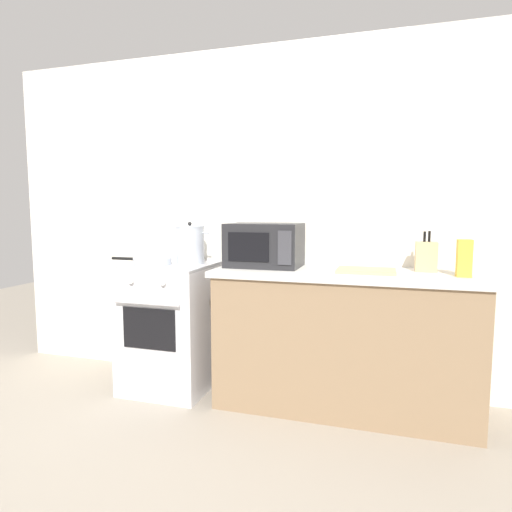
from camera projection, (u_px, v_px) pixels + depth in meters
ground_plane at (177, 432)px, 2.54m from camera, size 10.00×10.00×0.00m
back_wall at (269, 218)px, 3.24m from camera, size 4.40×0.10×2.50m
lower_cabinet_right at (343, 343)px, 2.82m from camera, size 1.64×0.56×0.88m
countertop_right at (345, 274)px, 2.78m from camera, size 1.70×0.60×0.04m
stove at (171, 326)px, 3.16m from camera, size 0.60×0.64×0.92m
stock_pot at (190, 244)px, 3.14m from camera, size 0.30×0.21×0.31m
frying_pan at (152, 261)px, 3.10m from camera, size 0.47×0.27×0.05m
microwave at (265, 245)px, 2.97m from camera, size 0.50×0.37×0.30m
cutting_board at (366, 271)px, 2.71m from camera, size 0.36×0.26×0.02m
knife_block at (426, 256)px, 2.73m from camera, size 0.13×0.10×0.26m
pasta_box at (464, 258)px, 2.51m from camera, size 0.08×0.08×0.22m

